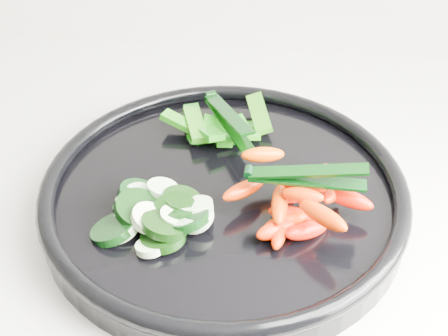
# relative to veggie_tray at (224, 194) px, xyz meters

# --- Properties ---
(veggie_tray) EXTENTS (0.49, 0.49, 0.04)m
(veggie_tray) POSITION_rel_veggie_tray_xyz_m (0.00, 0.00, 0.00)
(veggie_tray) COLOR black
(veggie_tray) RESTS_ON counter
(cucumber_pile) EXTENTS (0.12, 0.12, 0.04)m
(cucumber_pile) POSITION_rel_veggie_tray_xyz_m (-0.06, -0.05, 0.01)
(cucumber_pile) COLOR black
(cucumber_pile) RESTS_ON veggie_tray
(carrot_pile) EXTENTS (0.15, 0.14, 0.06)m
(carrot_pile) POSITION_rel_veggie_tray_xyz_m (0.07, -0.03, 0.02)
(carrot_pile) COLOR #E54200
(carrot_pile) RESTS_ON veggie_tray
(pepper_pile) EXTENTS (0.13, 0.10, 0.04)m
(pepper_pile) POSITION_rel_veggie_tray_xyz_m (-0.02, 0.10, 0.01)
(pepper_pile) COLOR #0A6E11
(pepper_pile) RESTS_ON veggie_tray
(tong_carrot) EXTENTS (0.11, 0.02, 0.02)m
(tong_carrot) POSITION_rel_veggie_tray_xyz_m (0.08, -0.03, 0.05)
(tong_carrot) COLOR black
(tong_carrot) RESTS_ON carrot_pile
(tong_pepper) EXTENTS (0.07, 0.11, 0.02)m
(tong_pepper) POSITION_rel_veggie_tray_xyz_m (-0.01, 0.10, 0.03)
(tong_pepper) COLOR black
(tong_pepper) RESTS_ON pepper_pile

